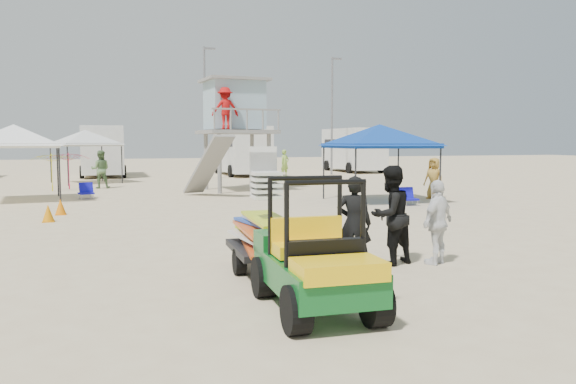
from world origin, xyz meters
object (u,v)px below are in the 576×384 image
object	(u,v)px
man_left	(354,223)
canopy_blue	(379,128)
utility_cart	(314,251)
lifeguard_tower	(234,109)
surf_trailer	(267,228)

from	to	relation	value
man_left	canopy_blue	size ratio (longest dim) A/B	0.47
canopy_blue	utility_cart	bearing A→B (deg)	-120.72
lifeguard_tower	canopy_blue	xyz separation A→B (m)	(4.10, -6.60, -0.99)
utility_cart	canopy_blue	world-z (taller)	canopy_blue
surf_trailer	lifeguard_tower	size ratio (longest dim) A/B	0.44
man_left	canopy_blue	xyz separation A→B (m)	(5.69, 10.10, 1.93)
man_left	lifeguard_tower	bearing A→B (deg)	-65.47
utility_cart	man_left	bearing A→B (deg)	53.21
surf_trailer	man_left	size ratio (longest dim) A/B	1.31
utility_cart	canopy_blue	size ratio (longest dim) A/B	0.67
surf_trailer	lifeguard_tower	bearing A→B (deg)	79.29
man_left	lifeguard_tower	size ratio (longest dim) A/B	0.33
utility_cart	surf_trailer	xyz separation A→B (m)	(0.01, 2.33, -0.04)
surf_trailer	man_left	distance (m)	1.54
surf_trailer	lifeguard_tower	world-z (taller)	lifeguard_tower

